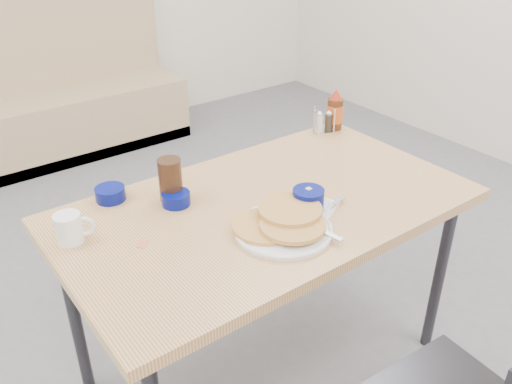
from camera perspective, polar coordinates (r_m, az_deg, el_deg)
booth_bench at (r=4.13m, az=-21.19°, el=8.41°), size 1.90×0.56×1.22m
dining_table at (r=1.87m, az=1.11°, el=-2.81°), size 1.40×0.80×0.76m
pancake_plate at (r=1.69m, az=2.85°, el=-3.45°), size 0.31×0.32×0.05m
coffee_mug at (r=1.72m, az=-18.99°, el=-3.58°), size 0.12×0.08×0.09m
grits_setting at (r=1.80m, az=5.53°, el=-0.89°), size 0.25×0.23×0.07m
creamer_bowl at (r=1.92m, az=-15.09°, el=-0.18°), size 0.10×0.10×0.05m
butter_bowl at (r=1.85m, az=-8.42°, el=-0.70°), size 0.10×0.10×0.04m
amber_tumbler at (r=1.85m, az=-9.00°, el=1.28°), size 0.08×0.08×0.15m
condiment_caddy at (r=2.40m, az=7.16°, el=7.20°), size 0.11×0.09×0.11m
syrup_bottle at (r=2.42m, az=8.30°, el=8.38°), size 0.07×0.07×0.18m
sugar_wrapper at (r=1.67m, az=-11.90°, el=-5.36°), size 0.05×0.05×0.00m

